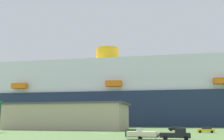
% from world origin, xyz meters
% --- Properties ---
extents(ground_plane, '(600.00, 600.00, 0.00)m').
position_xyz_m(ground_plane, '(0.00, 30.00, 0.00)').
color(ground_plane, '#4C6B38').
extents(cruise_ship, '(260.50, 50.25, 53.87)m').
position_xyz_m(cruise_ship, '(15.75, 74.44, 14.76)').
color(cruise_ship, '#1E2D4C').
rests_on(cruise_ship, ground_plane).
extents(terminal_building, '(45.66, 20.59, 9.53)m').
position_xyz_m(terminal_building, '(-20.25, 21.88, 4.79)').
color(terminal_building, '#B7A88C').
rests_on(terminal_building, ground_plane).
extents(pickup_truck, '(5.61, 2.31, 2.20)m').
position_xyz_m(pickup_truck, '(20.19, -19.00, 1.04)').
color(pickup_truck, black).
rests_on(pickup_truck, ground_plane).
extents(small_boat_on_trailer, '(8.04, 2.07, 2.15)m').
position_xyz_m(small_boat_on_trailer, '(14.26, -18.97, 0.96)').
color(small_boat_on_trailer, '#595960').
rests_on(small_boat_on_trailer, ground_plane).
extents(parked_car_yellow_taxi, '(4.78, 2.20, 1.58)m').
position_xyz_m(parked_car_yellow_taxi, '(27.74, 9.07, 0.84)').
color(parked_car_yellow_taxi, yellow).
rests_on(parked_car_yellow_taxi, ground_plane).
extents(parked_car_black_coupe, '(4.55, 2.72, 1.58)m').
position_xyz_m(parked_car_black_coupe, '(19.22, 17.00, 0.83)').
color(parked_car_black_coupe, black).
rests_on(parked_car_black_coupe, ground_plane).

